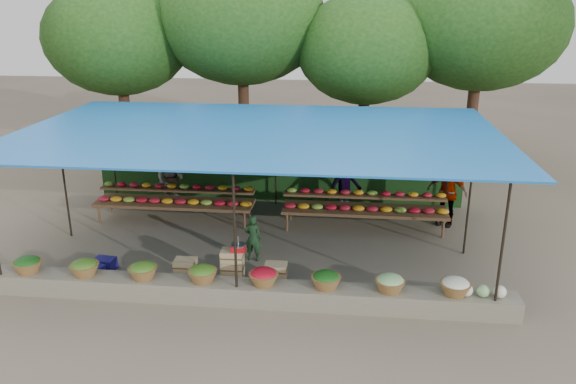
# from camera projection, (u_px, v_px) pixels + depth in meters

# --- Properties ---
(ground) EXTENTS (60.00, 60.00, 0.00)m
(ground) POSITION_uv_depth(u_px,v_px,m) (260.00, 244.00, 13.59)
(ground) COLOR brown
(ground) RESTS_ON ground
(stone_curb) EXTENTS (10.60, 0.55, 0.40)m
(stone_curb) POSITION_uv_depth(u_px,v_px,m) (238.00, 292.00, 10.94)
(stone_curb) COLOR #6A6555
(stone_curb) RESTS_ON ground
(stall_canopy) EXTENTS (10.80, 6.60, 2.82)m
(stall_canopy) POSITION_uv_depth(u_px,v_px,m) (259.00, 136.00, 12.80)
(stall_canopy) COLOR black
(stall_canopy) RESTS_ON ground
(produce_baskets) EXTENTS (8.98, 0.58, 0.34)m
(produce_baskets) POSITION_uv_depth(u_px,v_px,m) (233.00, 275.00, 10.83)
(produce_baskets) COLOR brown
(produce_baskets) RESTS_ON stone_curb
(netting_backdrop) EXTENTS (10.60, 0.06, 2.50)m
(netting_backdrop) POSITION_uv_depth(u_px,v_px,m) (277.00, 160.00, 16.15)
(netting_backdrop) COLOR #1A3F16
(netting_backdrop) RESTS_ON ground
(tree_row) EXTENTS (16.51, 5.50, 7.12)m
(tree_row) POSITION_uv_depth(u_px,v_px,m) (303.00, 30.00, 17.75)
(tree_row) COLOR #351D13
(tree_row) RESTS_ON ground
(fruit_table_left) EXTENTS (4.21, 0.95, 0.93)m
(fruit_table_left) POSITION_uv_depth(u_px,v_px,m) (175.00, 198.00, 14.92)
(fruit_table_left) COLOR #4A361D
(fruit_table_left) RESTS_ON ground
(fruit_table_right) EXTENTS (4.21, 0.95, 0.93)m
(fruit_table_right) POSITION_uv_depth(u_px,v_px,m) (365.00, 205.00, 14.41)
(fruit_table_right) COLOR #4A361D
(fruit_table_right) RESTS_ON ground
(crate_counter) EXTENTS (2.36, 0.35, 0.77)m
(crate_counter) POSITION_uv_depth(u_px,v_px,m) (231.00, 271.00, 11.58)
(crate_counter) COLOR tan
(crate_counter) RESTS_ON ground
(weighing_scale) EXTENTS (0.30, 0.30, 0.32)m
(weighing_scale) POSITION_uv_depth(u_px,v_px,m) (238.00, 247.00, 11.39)
(weighing_scale) COLOR red
(weighing_scale) RESTS_ON crate_counter
(vendor_seated) EXTENTS (0.42, 0.30, 1.09)m
(vendor_seated) POSITION_uv_depth(u_px,v_px,m) (253.00, 238.00, 12.58)
(vendor_seated) COLOR #19381C
(vendor_seated) RESTS_ON ground
(customer_left) EXTENTS (0.94, 0.79, 1.72)m
(customer_left) POSITION_uv_depth(u_px,v_px,m) (170.00, 178.00, 15.81)
(customer_left) COLOR slate
(customer_left) RESTS_ON ground
(customer_mid) EXTENTS (1.24, 1.13, 1.67)m
(customer_mid) POSITION_uv_depth(u_px,v_px,m) (346.00, 185.00, 15.29)
(customer_mid) COLOR slate
(customer_mid) RESTS_ON ground
(customer_right) EXTENTS (1.14, 0.86, 1.79)m
(customer_right) POSITION_uv_depth(u_px,v_px,m) (447.00, 192.00, 14.52)
(customer_right) COLOR slate
(customer_right) RESTS_ON ground
(blue_crate_front) EXTENTS (0.49, 0.38, 0.27)m
(blue_crate_front) POSITION_uv_depth(u_px,v_px,m) (105.00, 264.00, 12.26)
(blue_crate_front) COLOR navy
(blue_crate_front) RESTS_ON ground
(blue_crate_back) EXTENTS (0.56, 0.47, 0.29)m
(blue_crate_back) POSITION_uv_depth(u_px,v_px,m) (92.00, 272.00, 11.87)
(blue_crate_back) COLOR navy
(blue_crate_back) RESTS_ON ground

